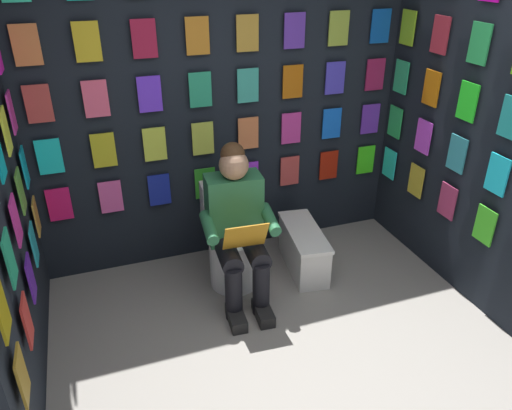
{
  "coord_description": "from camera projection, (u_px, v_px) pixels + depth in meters",
  "views": [
    {
      "loc": [
        1.01,
        1.66,
        2.36
      ],
      "look_at": [
        0.04,
        -1.06,
        0.85
      ],
      "focal_mm": 34.35,
      "sensor_mm": 36.0,
      "label": 1
    }
  ],
  "objects": [
    {
      "name": "display_wall_left",
      "position": [
        472.0,
        126.0,
        3.47
      ],
      "size": [
        0.14,
        1.93,
        2.5
      ],
      "color": "black",
      "rests_on": "ground"
    },
    {
      "name": "person_reading",
      "position": [
        238.0,
        226.0,
        3.51
      ],
      "size": [
        0.54,
        0.7,
        1.19
      ],
      "rotation": [
        0.0,
        0.0,
        -0.07
      ],
      "color": "#286B42",
      "rests_on": "ground"
    },
    {
      "name": "display_wall_back",
      "position": [
        222.0,
        108.0,
        3.85
      ],
      "size": [
        3.1,
        0.14,
        2.5
      ],
      "color": "black",
      "rests_on": "ground"
    },
    {
      "name": "toilet",
      "position": [
        231.0,
        242.0,
        3.83
      ],
      "size": [
        0.42,
        0.57,
        0.77
      ],
      "rotation": [
        0.0,
        0.0,
        -0.07
      ],
      "color": "white",
      "rests_on": "ground"
    },
    {
      "name": "comic_longbox_near",
      "position": [
        303.0,
        249.0,
        4.02
      ],
      "size": [
        0.35,
        0.73,
        0.36
      ],
      "rotation": [
        0.0,
        0.0,
        -0.13
      ],
      "color": "white",
      "rests_on": "ground"
    }
  ]
}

